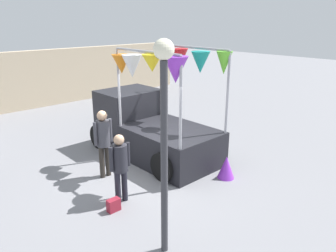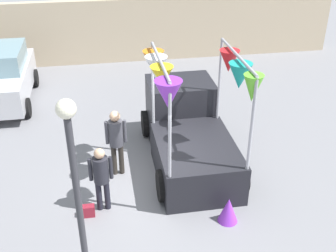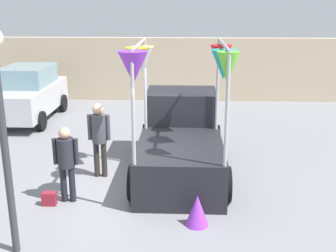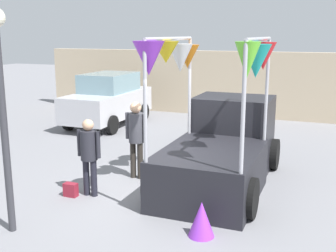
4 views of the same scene
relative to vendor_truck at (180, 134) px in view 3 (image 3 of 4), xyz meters
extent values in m
plane|color=slate|center=(-1.00, -1.05, -0.94)|extent=(60.00, 60.00, 0.00)
cube|color=black|center=(0.01, -0.99, -0.44)|extent=(1.90, 2.60, 1.00)
cube|color=black|center=(0.01, 1.01, -0.04)|extent=(1.80, 1.40, 1.80)
cube|color=#8CB2C6|center=(0.01, 1.01, 0.41)|extent=(1.76, 1.37, 0.60)
cylinder|color=black|center=(-0.94, 1.36, -0.56)|extent=(0.22, 0.76, 0.76)
cylinder|color=black|center=(0.96, 1.36, -0.56)|extent=(0.22, 0.76, 0.76)
cylinder|color=black|center=(-0.94, -1.69, -0.56)|extent=(0.22, 0.76, 0.76)
cylinder|color=black|center=(0.96, -1.69, -0.56)|extent=(0.22, 0.76, 0.76)
cylinder|color=#A5A5AD|center=(-0.86, 0.23, 1.16)|extent=(0.07, 0.07, 2.19)
cylinder|color=#A5A5AD|center=(0.88, 0.23, 1.16)|extent=(0.07, 0.07, 2.19)
cylinder|color=#A5A5AD|center=(-0.86, -2.21, 1.16)|extent=(0.07, 0.07, 2.19)
cylinder|color=#A5A5AD|center=(0.88, -2.21, 1.16)|extent=(0.07, 0.07, 2.19)
cylinder|color=#A5A5AD|center=(-0.86, -0.99, 2.25)|extent=(0.07, 2.44, 0.07)
cylinder|color=#A5A5AD|center=(0.88, -0.99, 2.25)|extent=(0.07, 2.44, 0.07)
cone|color=purple|center=(-0.86, -2.04, 1.92)|extent=(0.77, 0.77, 0.60)
cone|color=#66CC33|center=(0.88, -2.04, 1.93)|extent=(0.51, 0.51, 0.59)
cone|color=yellow|center=(-0.86, -1.22, 1.99)|extent=(0.71, 0.71, 0.42)
cone|color=teal|center=(0.88, -1.22, 1.87)|extent=(0.74, 0.74, 0.60)
cone|color=white|center=(-0.86, -0.41, 1.84)|extent=(0.66, 0.66, 0.59)
cone|color=red|center=(0.88, -0.41, 1.91)|extent=(0.62, 0.62, 0.54)
cone|color=orange|center=(-0.86, 0.06, 1.85)|extent=(0.63, 0.63, 0.52)
cube|color=#B7B7BC|center=(-5.38, 4.38, -0.17)|extent=(1.70, 4.00, 0.90)
cube|color=#72939E|center=(-5.38, 4.53, 0.61)|extent=(1.50, 2.10, 0.66)
cylinder|color=black|center=(-6.23, 5.63, -0.62)|extent=(0.18, 0.64, 0.64)
cylinder|color=black|center=(-4.53, 5.63, -0.62)|extent=(0.18, 0.64, 0.64)
cylinder|color=black|center=(-4.53, 3.13, -0.62)|extent=(0.18, 0.64, 0.64)
cylinder|color=black|center=(-2.40, -1.81, -0.55)|extent=(0.13, 0.13, 0.77)
cylinder|color=black|center=(-2.22, -1.81, -0.55)|extent=(0.13, 0.13, 0.77)
cylinder|color=#26262D|center=(-2.31, -1.81, 0.14)|extent=(0.34, 0.34, 0.61)
sphere|color=tan|center=(-2.31, -1.81, 0.56)|extent=(0.23, 0.23, 0.23)
cylinder|color=#26262D|center=(-2.53, -1.81, 0.17)|extent=(0.09, 0.09, 0.55)
cylinder|color=#26262D|center=(-2.09, -1.81, 0.17)|extent=(0.09, 0.09, 0.55)
cylinder|color=#2D2823|center=(-1.98, -0.48, -0.51)|extent=(0.13, 0.13, 0.85)
cylinder|color=#2D2823|center=(-1.80, -0.48, -0.51)|extent=(0.13, 0.13, 0.85)
cylinder|color=#3F3F47|center=(-1.89, -0.48, 0.26)|extent=(0.34, 0.34, 0.68)
sphere|color=tan|center=(-1.89, -0.48, 0.72)|extent=(0.26, 0.26, 0.26)
cylinder|color=#3F3F47|center=(-2.11, -0.48, 0.29)|extent=(0.09, 0.09, 0.61)
cylinder|color=#3F3F47|center=(-1.67, -0.48, 0.29)|extent=(0.09, 0.09, 0.61)
cube|color=maroon|center=(-2.66, -2.01, -0.80)|extent=(0.28, 0.16, 0.28)
cylinder|color=#333338|center=(-2.69, -3.67, 0.74)|extent=(0.12, 0.12, 3.36)
cube|color=tan|center=(-1.00, 7.78, 0.36)|extent=(18.00, 0.36, 2.60)
cone|color=purple|center=(0.36, -2.69, -0.64)|extent=(0.62, 0.62, 0.60)
camera|label=1|loc=(-5.98, -7.31, 3.01)|focal=35.00mm
camera|label=2|loc=(-2.15, -9.45, 5.43)|focal=45.00mm
camera|label=3|loc=(0.11, -9.75, 3.10)|focal=45.00mm
camera|label=4|loc=(2.21, -8.86, 2.35)|focal=45.00mm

